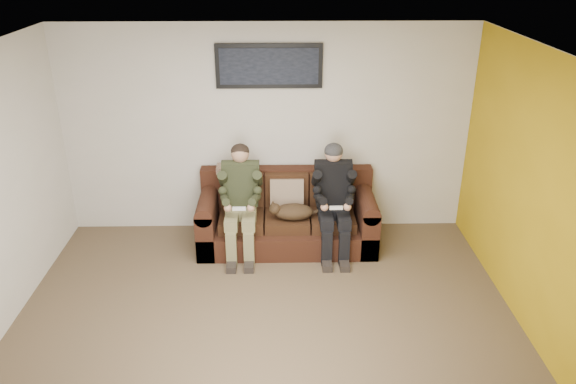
{
  "coord_description": "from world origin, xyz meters",
  "views": [
    {
      "loc": [
        0.12,
        -4.33,
        3.45
      ],
      "look_at": [
        0.24,
        1.2,
        0.95
      ],
      "focal_mm": 35.0,
      "sensor_mm": 36.0,
      "label": 1
    }
  ],
  "objects_px": {
    "cat": "(292,211)",
    "person_right": "(334,194)",
    "sofa": "(287,217)",
    "framed_poster": "(269,66)",
    "person_left": "(241,195)"
  },
  "relations": [
    {
      "from": "cat",
      "to": "framed_poster",
      "type": "relative_size",
      "value": 0.53
    },
    {
      "from": "person_right",
      "to": "person_left",
      "type": "bearing_deg",
      "value": -179.98
    },
    {
      "from": "person_left",
      "to": "framed_poster",
      "type": "bearing_deg",
      "value": 58.63
    },
    {
      "from": "sofa",
      "to": "cat",
      "type": "xyz_separation_m",
      "value": [
        0.05,
        -0.24,
        0.2
      ]
    },
    {
      "from": "person_right",
      "to": "framed_poster",
      "type": "relative_size",
      "value": 1.03
    },
    {
      "from": "cat",
      "to": "framed_poster",
      "type": "distance_m",
      "value": 1.72
    },
    {
      "from": "sofa",
      "to": "cat",
      "type": "bearing_deg",
      "value": -77.74
    },
    {
      "from": "person_left",
      "to": "framed_poster",
      "type": "xyz_separation_m",
      "value": [
        0.35,
        0.57,
        1.38
      ]
    },
    {
      "from": "person_right",
      "to": "framed_poster",
      "type": "bearing_deg",
      "value": 142.76
    },
    {
      "from": "person_left",
      "to": "cat",
      "type": "xyz_separation_m",
      "value": [
        0.6,
        -0.07,
        -0.19
      ]
    },
    {
      "from": "cat",
      "to": "person_right",
      "type": "bearing_deg",
      "value": 7.71
    },
    {
      "from": "person_left",
      "to": "cat",
      "type": "distance_m",
      "value": 0.63
    },
    {
      "from": "cat",
      "to": "framed_poster",
      "type": "height_order",
      "value": "framed_poster"
    },
    {
      "from": "cat",
      "to": "sofa",
      "type": "bearing_deg",
      "value": 102.26
    },
    {
      "from": "sofa",
      "to": "person_right",
      "type": "distance_m",
      "value": 0.7
    }
  ]
}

